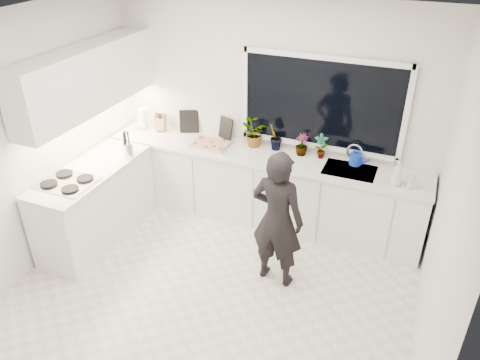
% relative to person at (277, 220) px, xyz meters
% --- Properties ---
extents(floor, '(4.00, 3.50, 0.02)m').
position_rel_person_xyz_m(floor, '(-0.54, -0.43, -0.77)').
color(floor, beige).
rests_on(floor, ground).
extents(wall_back, '(4.00, 0.02, 2.70)m').
position_rel_person_xyz_m(wall_back, '(-0.54, 1.33, 0.59)').
color(wall_back, white).
rests_on(wall_back, ground).
extents(wall_left, '(0.02, 3.50, 2.70)m').
position_rel_person_xyz_m(wall_left, '(-2.55, -0.43, 0.59)').
color(wall_left, white).
rests_on(wall_left, ground).
extents(wall_right, '(0.02, 3.50, 2.70)m').
position_rel_person_xyz_m(wall_right, '(1.47, -0.43, 0.59)').
color(wall_right, white).
rests_on(wall_right, ground).
extents(ceiling, '(4.00, 3.50, 0.02)m').
position_rel_person_xyz_m(ceiling, '(-0.54, -0.43, 1.95)').
color(ceiling, white).
rests_on(ceiling, wall_back).
extents(window, '(1.80, 0.02, 1.00)m').
position_rel_person_xyz_m(window, '(0.06, 1.29, 0.79)').
color(window, black).
rests_on(window, wall_back).
extents(base_cabinets_back, '(3.92, 0.58, 0.88)m').
position_rel_person_xyz_m(base_cabinets_back, '(-0.54, 1.02, -0.32)').
color(base_cabinets_back, white).
rests_on(base_cabinets_back, floor).
extents(base_cabinets_left, '(0.58, 1.60, 0.88)m').
position_rel_person_xyz_m(base_cabinets_left, '(-2.21, -0.08, -0.32)').
color(base_cabinets_left, white).
rests_on(base_cabinets_left, floor).
extents(countertop_back, '(3.94, 0.62, 0.04)m').
position_rel_person_xyz_m(countertop_back, '(-0.54, 1.01, 0.14)').
color(countertop_back, silver).
rests_on(countertop_back, base_cabinets_back).
extents(countertop_left, '(0.62, 1.60, 0.04)m').
position_rel_person_xyz_m(countertop_left, '(-2.21, -0.08, 0.14)').
color(countertop_left, silver).
rests_on(countertop_left, base_cabinets_left).
extents(upper_cabinets, '(0.34, 2.10, 0.70)m').
position_rel_person_xyz_m(upper_cabinets, '(-2.33, 0.27, 1.09)').
color(upper_cabinets, white).
rests_on(upper_cabinets, wall_left).
extents(sink, '(0.58, 0.42, 0.14)m').
position_rel_person_xyz_m(sink, '(0.51, 1.02, 0.11)').
color(sink, silver).
rests_on(sink, countertop_back).
extents(faucet, '(0.03, 0.03, 0.22)m').
position_rel_person_xyz_m(faucet, '(0.51, 1.22, 0.27)').
color(faucet, silver).
rests_on(faucet, countertop_back).
extents(stovetop, '(0.56, 0.48, 0.03)m').
position_rel_person_xyz_m(stovetop, '(-2.23, -0.43, 0.17)').
color(stovetop, black).
rests_on(stovetop, countertop_left).
extents(person, '(0.59, 0.42, 1.52)m').
position_rel_person_xyz_m(person, '(0.00, 0.00, 0.00)').
color(person, black).
rests_on(person, floor).
extents(pizza_tray, '(0.48, 0.36, 0.03)m').
position_rel_person_xyz_m(pizza_tray, '(-1.20, 0.99, 0.17)').
color(pizza_tray, silver).
rests_on(pizza_tray, countertop_back).
extents(pizza, '(0.44, 0.32, 0.01)m').
position_rel_person_xyz_m(pizza, '(-1.20, 0.99, 0.19)').
color(pizza, '#AE171A').
rests_on(pizza, pizza_tray).
extents(watering_can, '(0.15, 0.15, 0.13)m').
position_rel_person_xyz_m(watering_can, '(0.54, 1.18, 0.22)').
color(watering_can, '#1337B2').
rests_on(watering_can, countertop_back).
extents(paper_towel_roll, '(0.14, 0.14, 0.26)m').
position_rel_person_xyz_m(paper_towel_roll, '(-2.26, 1.12, 0.29)').
color(paper_towel_roll, white).
rests_on(paper_towel_roll, countertop_back).
extents(knife_block, '(0.15, 0.12, 0.22)m').
position_rel_person_xyz_m(knife_block, '(-2.02, 1.16, 0.27)').
color(knife_block, '#9F714A').
rests_on(knife_block, countertop_back).
extents(utensil_crock, '(0.15, 0.15, 0.16)m').
position_rel_person_xyz_m(utensil_crock, '(-2.00, 0.37, 0.24)').
color(utensil_crock, '#B8B8BD').
rests_on(utensil_crock, countertop_left).
extents(picture_frame_large, '(0.21, 0.11, 0.28)m').
position_rel_person_xyz_m(picture_frame_large, '(-1.12, 1.26, 0.30)').
color(picture_frame_large, black).
rests_on(picture_frame_large, countertop_back).
extents(picture_frame_small, '(0.24, 0.12, 0.30)m').
position_rel_person_xyz_m(picture_frame_small, '(-1.64, 1.26, 0.31)').
color(picture_frame_small, black).
rests_on(picture_frame_small, countertop_back).
extents(herb_plants, '(1.11, 0.28, 0.34)m').
position_rel_person_xyz_m(herb_plants, '(-0.50, 1.18, 0.32)').
color(herb_plants, '#26662D').
rests_on(herb_plants, countertop_back).
extents(soap_bottles, '(0.29, 0.15, 0.28)m').
position_rel_person_xyz_m(soap_bottles, '(1.06, 0.87, 0.29)').
color(soap_bottles, '#D8BF66').
rests_on(soap_bottles, countertop_back).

